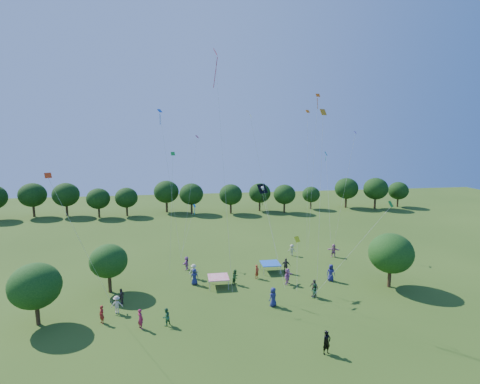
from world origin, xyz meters
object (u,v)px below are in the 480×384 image
tent_red_stripe (218,277)px  man_in_black (327,342)px  near_tree_west (35,286)px  pirate_kite (263,190)px  near_tree_east (391,253)px  near_tree_north (109,261)px  tent_blue (270,263)px  red_high_kite (218,97)px

tent_red_stripe → man_in_black: 15.41m
near_tree_west → pirate_kite: bearing=17.8°
man_in_black → pirate_kite: pirate_kite is taller
near_tree_east → tent_red_stripe: 18.79m
near_tree_north → near_tree_east: bearing=-6.2°
tent_red_stripe → tent_blue: 7.39m
near_tree_east → man_in_black: 16.01m
near_tree_north → red_high_kite: bearing=-4.8°
near_tree_west → near_tree_north: (4.97, 6.04, -0.16)m
tent_red_stripe → red_high_kite: size_ratio=0.09×
pirate_kite → tent_blue: bearing=56.2°
near_tree_north → pirate_kite: pirate_kite is taller
tent_red_stripe → man_in_black: bearing=-63.4°
tent_blue → man_in_black: size_ratio=1.17×
pirate_kite → near_tree_east: bearing=-17.0°
pirate_kite → red_high_kite: (-4.99, -1.81, 9.72)m
near_tree_west → tent_blue: size_ratio=2.52×
near_tree_west → red_high_kite: (16.48, 5.07, 16.49)m
pirate_kite → man_in_black: bearing=-83.1°
near_tree_west → pirate_kite: (21.47, 6.87, 6.77)m
tent_blue → man_in_black: man_in_black is taller
near_tree_east → pirate_kite: pirate_kite is taller
tent_red_stripe → pirate_kite: pirate_kite is taller
tent_red_stripe → man_in_black: (6.91, -13.78, -0.10)m
tent_red_stripe → pirate_kite: size_ratio=0.23×
tent_blue → pirate_kite: bearing=-123.8°
red_high_kite → tent_blue: bearing=31.9°
near_tree_west → red_high_kite: size_ratio=0.24×
pirate_kite → red_high_kite: bearing=-160.1°
tent_blue → man_in_black: 17.12m
near_tree_north → red_high_kite: 20.27m
near_tree_east → pirate_kite: size_ratio=0.61×
tent_blue → pirate_kite: pirate_kite is taller
tent_red_stripe → tent_blue: (6.60, 3.34, 0.00)m
near_tree_west → near_tree_east: size_ratio=0.93×
tent_red_stripe → tent_blue: size_ratio=1.00×
near_tree_north → tent_red_stripe: near_tree_north is taller
tent_blue → red_high_kite: 20.51m
near_tree_west → near_tree_north: size_ratio=1.07×
near_tree_north → near_tree_east: 29.93m
man_in_black → red_high_kite: size_ratio=0.08×
near_tree_north → red_high_kite: size_ratio=0.22×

